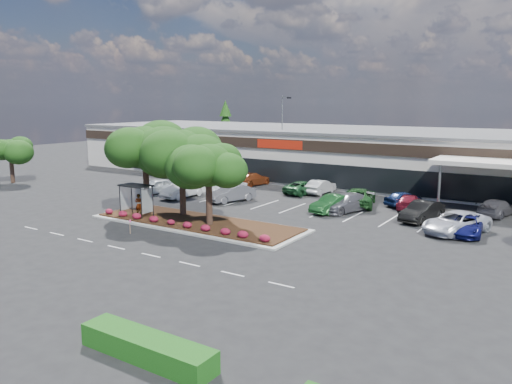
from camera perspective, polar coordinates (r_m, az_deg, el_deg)
The scene contains 32 objects.
ground at distance 36.05m, azimuth -8.35°, elevation -5.36°, with size 160.00×160.00×0.00m, color black.
retail_store at distance 64.49m, azimuth 11.90°, elevation 4.28°, with size 80.40×25.20×6.25m.
landscape_island at distance 40.22m, azimuth -6.75°, elevation -3.49°, with size 18.00×6.00×0.26m.
lane_markings at distance 44.24m, azimuth 0.43°, elevation -2.31°, with size 33.12×20.06×0.01m.
shrub_row at distance 38.58m, azimuth -8.75°, elevation -3.54°, with size 17.00×0.80×0.50m, color maroon, non-canonical shape.
bus_shelter at distance 42.71m, azimuth -13.41°, elevation 0.10°, with size 2.75×1.55×2.59m.
island_tree_west at distance 43.85m, azimuth -12.51°, elevation 2.91°, with size 7.20×7.20×7.89m, color #10390D, non-canonical shape.
island_tree_mid at distance 42.00m, azimuth -8.45°, elevation 2.33°, with size 6.60×6.60×7.32m, color #10390D, non-canonical shape.
island_tree_east at distance 38.39m, azimuth -5.41°, elevation 1.03°, with size 5.80×5.80×6.50m, color #10390D, non-canonical shape.
hedge_south_east at distance 20.27m, azimuth -12.35°, elevation -16.98°, with size 6.00×1.30×0.90m, color #17430D.
tree_west_far at distance 66.75m, azimuth -26.20°, elevation 3.34°, with size 4.80×4.80×5.61m, color #10390D, non-canonical shape.
conifer_north_west at distance 89.54m, azimuth -3.50°, elevation 7.29°, with size 4.40×4.40×10.00m, color #10390D.
person_waiting at distance 42.69m, azimuth -13.24°, elevation -1.43°, with size 0.68×0.45×1.86m, color #594C47.
light_pole at distance 62.45m, azimuth 3.05°, elevation 5.63°, with size 1.43×0.62×10.33m.
survey_stake at distance 38.08m, azimuth -14.20°, elevation -3.66°, with size 0.07×0.14×1.07m.
car_0 at distance 53.99m, azimuth -11.33°, elevation 0.63°, with size 1.85×4.59×1.56m, color silver.
car_1 at distance 51.41m, azimuth -8.36°, elevation 0.30°, with size 1.76×5.05×1.66m, color silver.
car_2 at distance 52.77m, azimuth -3.31°, elevation 0.53°, with size 1.54×4.42×1.46m, color silver.
car_3 at distance 48.87m, azimuth -2.82°, elevation -0.15°, with size 1.72×4.92×1.62m, color #5A5A62.
car_4 at distance 44.53m, azimuth 8.72°, elevation -1.34°, with size 1.63×4.68×1.54m, color #16471D.
car_5 at distance 45.07m, azimuth 10.27°, elevation -1.22°, with size 2.22×5.47×1.59m, color slate.
car_6 at distance 43.02m, azimuth 18.44°, elevation -2.11°, with size 1.72×4.94×1.63m, color black.
car_7 at distance 39.85m, azimuth 22.90°, elevation -3.54°, with size 2.29×4.96×1.38m, color navy.
car_8 at distance 39.96m, azimuth 21.91°, elevation -3.27°, with size 2.66×5.76×1.60m, color silver.
car_9 at distance 55.82m, azimuth -4.67°, elevation 0.98°, with size 1.56×3.88×1.32m, color #1E4E1F.
car_10 at distance 58.30m, azimuth -0.40°, elevation 1.50°, with size 2.10×5.16×1.50m, color maroon.
car_11 at distance 53.06m, azimuth 5.50°, elevation 0.51°, with size 2.28×4.94×1.37m, color #1D4E28.
car_12 at distance 53.46m, azimuth 7.37°, elevation 0.61°, with size 1.58×4.52×1.49m, color silver.
car_13 at distance 47.78m, azimuth 11.68°, elevation -0.56°, with size 2.77×6.01×1.67m, color #1E4D1F.
car_14 at distance 48.84m, azimuth 16.51°, elevation -0.71°, with size 1.63×4.06×1.38m, color navy.
car_15 at distance 47.48m, azimuth 17.10°, elevation -1.09°, with size 1.85×4.55×1.32m, color maroon.
car_16 at distance 47.37m, azimuth 25.82°, elevation -1.62°, with size 2.02×4.98×1.44m, color #56545B.
Camera 1 is at (23.02, -26.01, 9.65)m, focal length 35.00 mm.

